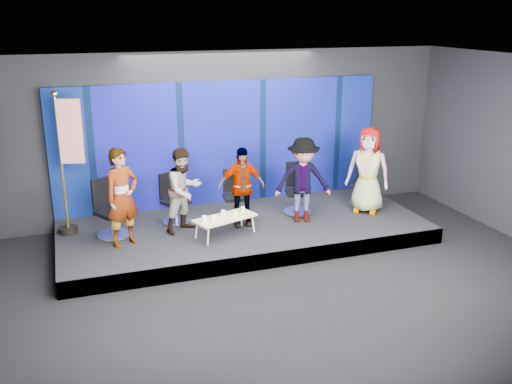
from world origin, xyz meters
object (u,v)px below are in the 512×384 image
at_px(chair_a, 111,218).
at_px(mug_c, 223,213).
at_px(chair_c, 234,201).
at_px(mug_d, 236,213).
at_px(mug_a, 205,219).
at_px(flag_stand, 68,160).
at_px(coffee_table, 225,218).
at_px(chair_d, 297,197).
at_px(chair_e, 364,188).
at_px(panelist_e, 368,170).
at_px(chair_b, 174,207).
at_px(panelist_c, 241,187).
at_px(panelist_b, 184,190).
at_px(mug_e, 243,209).
at_px(panelist_a, 122,197).
at_px(mug_b, 214,218).
at_px(panelist_d, 303,180).

relative_size(chair_a, mug_c, 11.33).
height_order(chair_c, mug_d, chair_c).
distance_m(mug_a, flag_stand, 2.67).
bearing_deg(mug_c, flag_stand, 160.63).
bearing_deg(chair_a, coffee_table, -46.94).
xyz_separation_m(chair_c, chair_d, (1.28, -0.20, 0.03)).
relative_size(chair_a, flag_stand, 0.41).
relative_size(chair_a, chair_e, 0.99).
bearing_deg(panelist_e, chair_b, -149.04).
height_order(panelist_c, chair_d, panelist_c).
height_order(chair_d, mug_c, chair_d).
relative_size(chair_d, chair_e, 0.95).
bearing_deg(flag_stand, chair_b, 14.71).
bearing_deg(panelist_b, panelist_c, -30.75).
xyz_separation_m(chair_c, panelist_e, (2.65, -0.61, 0.57)).
distance_m(chair_a, mug_e, 2.44).
bearing_deg(panelist_a, flag_stand, 104.98).
bearing_deg(panelist_b, flag_stand, 137.00).
height_order(coffee_table, mug_e, mug_e).
bearing_deg(panelist_e, mug_d, -133.43).
bearing_deg(chair_c, coffee_table, -108.96).
bearing_deg(chair_a, panelist_b, -35.67).
bearing_deg(coffee_table, chair_e, 13.20).
bearing_deg(mug_b, panelist_e, 7.61).
bearing_deg(flag_stand, chair_e, 13.80).
bearing_deg(panelist_c, chair_b, 163.10).
bearing_deg(chair_b, mug_b, -93.32).
xyz_separation_m(mug_a, mug_e, (0.83, 0.32, -0.01)).
distance_m(coffee_table, mug_a, 0.43).
bearing_deg(chair_a, mug_c, -44.34).
relative_size(panelist_d, mug_c, 17.57).
distance_m(chair_b, mug_e, 1.39).
bearing_deg(panelist_d, panelist_c, -175.39).
distance_m(panelist_e, mug_b, 3.42).
relative_size(chair_d, coffee_table, 0.83).
relative_size(panelist_c, flag_stand, 0.58).
bearing_deg(mug_b, mug_e, 27.60).
height_order(chair_b, panelist_b, panelist_b).
relative_size(chair_a, panelist_b, 0.68).
distance_m(chair_b, panelist_e, 3.96).
relative_size(chair_d, panelist_e, 0.58).
xyz_separation_m(panelist_d, mug_e, (-1.23, -0.02, -0.44)).
bearing_deg(panelist_b, coffee_table, -64.92).
xyz_separation_m(chair_c, mug_a, (-0.87, -1.04, 0.10)).
height_order(chair_b, chair_e, chair_e).
xyz_separation_m(panelist_b, mug_b, (0.39, -0.62, -0.39)).
bearing_deg(panelist_b, panelist_d, -34.15).
distance_m(chair_a, mug_a, 1.75).
relative_size(chair_a, chair_d, 1.04).
xyz_separation_m(chair_a, panelist_a, (0.20, -0.47, 0.52)).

